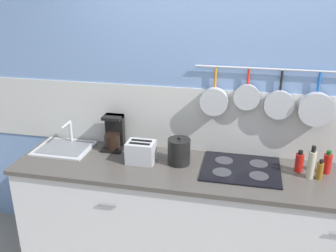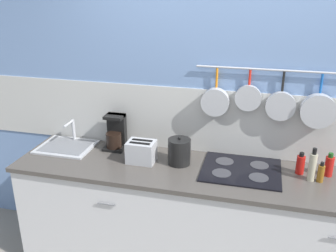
% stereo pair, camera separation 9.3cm
% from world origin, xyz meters
% --- Properties ---
extents(wall_back, '(7.20, 0.15, 2.60)m').
position_xyz_m(wall_back, '(0.00, 0.37, 1.28)').
color(wall_back, '#7293C6').
rests_on(wall_back, ground_plane).
extents(cabinet_base, '(3.17, 0.65, 0.88)m').
position_xyz_m(cabinet_base, '(0.00, -0.00, 0.44)').
color(cabinet_base, silver).
rests_on(cabinet_base, ground_plane).
extents(countertop, '(3.21, 0.67, 0.03)m').
position_xyz_m(countertop, '(0.00, 0.00, 0.90)').
color(countertop, '#4C4742').
rests_on(countertop, cabinet_base).
extents(sink_basin, '(0.45, 0.38, 0.20)m').
position_xyz_m(sink_basin, '(-1.34, 0.13, 0.93)').
color(sink_basin, '#B7BABF').
rests_on(sink_basin, countertop).
extents(coffee_maker, '(0.17, 0.17, 0.29)m').
position_xyz_m(coffee_maker, '(-0.93, 0.23, 1.04)').
color(coffee_maker, black).
rests_on(coffee_maker, countertop).
extents(toaster, '(0.23, 0.16, 0.17)m').
position_xyz_m(toaster, '(-0.64, 0.03, 1.00)').
color(toaster, '#B7BABF').
rests_on(toaster, countertop).
extents(kettle, '(0.18, 0.18, 0.23)m').
position_xyz_m(kettle, '(-0.34, 0.07, 1.02)').
color(kettle, black).
rests_on(kettle, countertop).
extents(cooktop, '(0.58, 0.50, 0.01)m').
position_xyz_m(cooktop, '(0.13, 0.07, 0.92)').
color(cooktop, black).
rests_on(cooktop, countertop).
extents(bottle_olive_oil, '(0.06, 0.06, 0.17)m').
position_xyz_m(bottle_olive_oil, '(0.56, 0.14, 0.99)').
color(bottle_olive_oil, red).
rests_on(bottle_olive_oil, countertop).
extents(bottle_vinegar, '(0.05, 0.05, 0.25)m').
position_xyz_m(bottle_vinegar, '(0.62, 0.05, 1.02)').
color(bottle_vinegar, '#BFB799').
rests_on(bottle_vinegar, countertop).
extents(bottle_sesame_oil, '(0.05, 0.05, 0.15)m').
position_xyz_m(bottle_sesame_oil, '(0.69, 0.05, 0.98)').
color(bottle_sesame_oil, '#8C5919').
rests_on(bottle_sesame_oil, countertop).
extents(bottle_dish_soap, '(0.06, 0.06, 0.18)m').
position_xyz_m(bottle_dish_soap, '(0.75, 0.15, 0.99)').
color(bottle_dish_soap, red).
rests_on(bottle_dish_soap, countertop).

